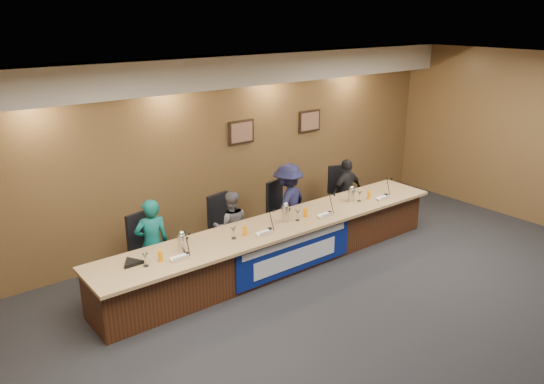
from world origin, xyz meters
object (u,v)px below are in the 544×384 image
Objects in this scene: office_chair_a at (150,254)px; panelist_c at (288,204)px; panelist_b at (231,227)px; speakerphone at (132,263)px; panelist_a at (152,244)px; banner at (296,253)px; carafe_right at (351,195)px; office_chair_b at (228,231)px; panelist_d at (346,192)px; office_chair_d at (342,198)px; carafe_mid at (285,214)px; carafe_left at (182,243)px; dais_body at (279,246)px; office_chair_c at (284,215)px.

panelist_c is at bearing -15.27° from office_chair_a.
panelist_b is 3.71× the size of speakerphone.
panelist_a reaches higher than office_chair_a.
banner is 9.74× the size of carafe_right.
panelist_b is 2.18m from carafe_right.
panelist_b is 0.15m from office_chair_b.
panelist_d is 0.19m from office_chair_d.
panelist_a reaches higher than carafe_mid.
carafe_left is at bearing 115.28° from panelist_a.
dais_body is 12.50× the size of office_chair_c.
dais_body is 0.42m from banner.
carafe_mid is at bearing 16.33° from panelist_d.
office_chair_d is (2.12, 1.13, 0.10)m from banner.
panelist_d is at bearing -68.21° from office_chair_d.
carafe_right is (3.27, -0.01, -0.01)m from carafe_left.
office_chair_c is at bearing -10.49° from office_chair_b.
panelist_a is 2.56m from office_chair_c.
dais_body is at bearing -65.98° from office_chair_b.
carafe_left is (-3.82, -0.73, 0.39)m from office_chair_d.
panelist_a is 4.25× the size of speakerphone.
office_chair_a is 1.84× the size of carafe_mid.
speakerphone is (-2.41, 0.45, 0.40)m from banner.
office_chair_a is (-3.97, 0.10, -0.16)m from panelist_d.
speakerphone is (-4.53, -0.68, 0.30)m from office_chair_d.
panelist_b reaches higher than office_chair_d.
office_chair_d is (3.97, 0.10, -0.20)m from panelist_a.
carafe_mid is (1.95, -0.75, 0.40)m from office_chair_a.
panelist_a is 2.83× the size of office_chair_c.
office_chair_d is (2.61, 0.10, -0.11)m from panelist_b.
carafe_right is (1.47, 0.01, -0.02)m from carafe_mid.
office_chair_a is (-1.85, 0.71, 0.13)m from dais_body.
office_chair_d is 1.50× the size of speakerphone.
carafe_left is (0.15, -0.63, 0.19)m from panelist_a.
office_chair_c is (-1.42, 0.10, -0.16)m from panelist_d.
carafe_right is at bearing 13.83° from banner.
panelist_d reaches higher than office_chair_c.
carafe_left reaches higher than carafe_right.
panelist_a is 5.65× the size of carafe_left.
panelist_c is 1.45m from office_chair_d.
panelist_b reaches higher than banner.
panelist_a is 0.81m from speakerphone.
panelist_c is at bearing 144.01° from carafe_right.
banner reaches higher than office_chair_a.
office_chair_a is 1.50× the size of speakerphone.
office_chair_a is at bearing 102.01° from carafe_left.
panelist_d is (3.97, 0.00, -0.04)m from panelist_a.
office_chair_a and office_chair_d have the same top height.
banner reaches higher than office_chair_b.
panelist_a is at bearing 169.41° from carafe_right.
office_chair_c is at bearing -111.48° from panelist_c.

